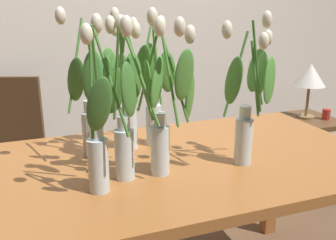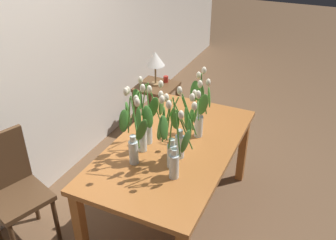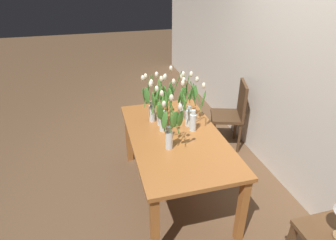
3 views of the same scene
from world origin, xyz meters
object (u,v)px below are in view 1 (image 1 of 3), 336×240
object	(u,v)px
dining_chair	(6,147)
table_lamp	(310,76)
tulip_vase_0	(91,105)
tulip_vase_1	(125,106)
dining_table	(181,179)
tulip_vase_4	(101,128)
tulip_vase_3	(128,113)
tulip_vase_5	(153,97)
pillar_candle	(326,114)
tulip_vase_6	(163,117)
tulip_vase_2	(249,104)
side_table	(304,134)

from	to	relation	value
dining_chair	table_lamp	world-z (taller)	table_lamp
tulip_vase_0	tulip_vase_1	world-z (taller)	tulip_vase_0
dining_table	tulip_vase_1	xyz separation A→B (m)	(-0.18, 0.19, 0.28)
dining_table	tulip_vase_4	distance (m)	0.49
tulip_vase_3	dining_chair	xyz separation A→B (m)	(-0.48, 1.10, -0.45)
tulip_vase_1	tulip_vase_5	xyz separation A→B (m)	(0.12, -0.01, 0.03)
tulip_vase_1	dining_chair	distance (m)	1.06
dining_chair	tulip_vase_0	bearing A→B (deg)	-65.12
tulip_vase_1	pillar_candle	distance (m)	1.74
tulip_vase_3	tulip_vase_6	distance (m)	0.12
tulip_vase_2	side_table	world-z (taller)	tulip_vase_2
tulip_vase_3	table_lamp	distance (m)	1.81
tulip_vase_5	dining_chair	xyz separation A→B (m)	(-0.66, 0.83, -0.44)
tulip_vase_2	tulip_vase_4	xyz separation A→B (m)	(-0.56, -0.04, -0.02)
tulip_vase_0	tulip_vase_4	distance (m)	0.33
tulip_vase_5	table_lamp	bearing A→B (deg)	24.87
tulip_vase_5	tulip_vase_6	world-z (taller)	tulip_vase_6
side_table	pillar_candle	distance (m)	0.21
tulip_vase_1	table_lamp	distance (m)	1.63
tulip_vase_2	tulip_vase_0	bearing A→B (deg)	152.07
tulip_vase_2	tulip_vase_3	distance (m)	0.46
dining_chair	tulip_vase_2	bearing A→B (deg)	-50.52
tulip_vase_3	side_table	world-z (taller)	tulip_vase_3
tulip_vase_3	tulip_vase_2	bearing A→B (deg)	-4.73
tulip_vase_5	table_lamp	world-z (taller)	tulip_vase_5
tulip_vase_3	dining_chair	bearing A→B (deg)	113.69
tulip_vase_5	pillar_candle	world-z (taller)	tulip_vase_5
tulip_vase_0	table_lamp	bearing A→B (deg)	21.83
tulip_vase_0	tulip_vase_3	distance (m)	0.27
tulip_vase_0	pillar_candle	distance (m)	1.89
dining_table	tulip_vase_0	size ratio (longest dim) A/B	2.74
tulip_vase_0	dining_table	bearing A→B (deg)	-26.37
tulip_vase_2	tulip_vase_6	bearing A→B (deg)	177.17
dining_table	tulip_vase_4	world-z (taller)	tulip_vase_4
table_lamp	dining_table	bearing A→B (deg)	-148.19
tulip_vase_0	tulip_vase_5	distance (m)	0.27
side_table	tulip_vase_0	bearing A→B (deg)	-158.58
tulip_vase_0	dining_chair	bearing A→B (deg)	114.88
tulip_vase_0	tulip_vase_3	world-z (taller)	tulip_vase_0
tulip_vase_6	table_lamp	xyz separation A→B (m)	(1.44, 0.93, -0.10)
tulip_vase_2	table_lamp	world-z (taller)	tulip_vase_2
tulip_vase_1	dining_chair	bearing A→B (deg)	123.25
tulip_vase_4	pillar_candle	bearing A→B (deg)	27.15
side_table	table_lamp	bearing A→B (deg)	50.21
tulip_vase_6	dining_chair	bearing A→B (deg)	118.25
side_table	pillar_candle	xyz separation A→B (m)	(0.13, -0.06, 0.16)
tulip_vase_6	dining_table	bearing A→B (deg)	43.33
tulip_vase_1	table_lamp	xyz separation A→B (m)	(1.50, 0.63, -0.07)
tulip_vase_0	pillar_candle	xyz separation A→B (m)	(1.76, 0.58, -0.37)
side_table	tulip_vase_6	bearing A→B (deg)	-147.38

